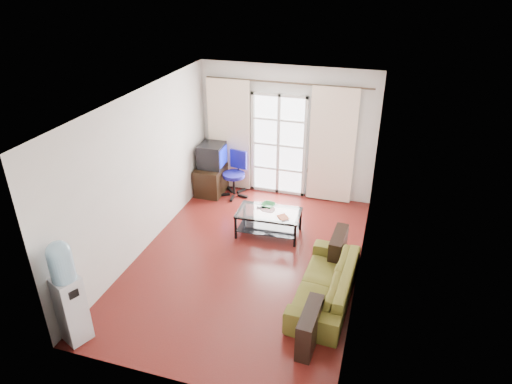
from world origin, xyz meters
TOP-DOWN VIEW (x-y plane):
  - floor at (0.00, 0.00)m, footprint 5.20×5.20m
  - ceiling at (0.00, 0.00)m, footprint 5.20×5.20m
  - wall_back at (0.00, 2.60)m, footprint 3.60×0.02m
  - wall_front at (0.00, -2.60)m, footprint 3.60×0.02m
  - wall_left at (-1.80, 0.00)m, footprint 0.02×5.20m
  - wall_right at (1.80, 0.00)m, footprint 0.02×5.20m
  - french_door at (-0.15, 2.54)m, footprint 1.16×0.06m
  - curtain_rod at (0.00, 2.50)m, footprint 3.30×0.04m
  - curtain_left at (-1.20, 2.48)m, footprint 0.90×0.07m
  - curtain_right at (0.95, 2.48)m, footprint 0.90×0.07m
  - radiator at (0.80, 2.50)m, footprint 0.64×0.12m
  - sofa at (1.39, -0.59)m, footprint 1.97×0.93m
  - coffee_table at (0.12, 0.86)m, footprint 1.16×0.70m
  - bowl at (0.06, 1.05)m, footprint 0.30×0.30m
  - book at (0.36, 0.69)m, footprint 0.37×0.37m
  - remote at (-0.05, 0.97)m, footprint 0.18×0.11m
  - tv_stand at (-1.50, 2.15)m, footprint 0.54×0.81m
  - crt_tv at (-1.50, 2.17)m, footprint 0.56×0.55m
  - task_chair at (-0.98, 2.15)m, footprint 0.76×0.76m
  - water_cooler at (-1.60, -2.35)m, footprint 0.40×0.40m

SIDE VIEW (x-z plane):
  - floor at x=0.00m, z-range 0.00..0.00m
  - sofa at x=1.39m, z-range 0.00..0.55m
  - task_chair at x=-0.98m, z-range -0.19..0.76m
  - coffee_table at x=0.12m, z-range 0.07..0.52m
  - tv_stand at x=-1.50m, z-range 0.00..0.59m
  - radiator at x=0.80m, z-range 0.01..0.65m
  - remote at x=-0.05m, z-range 0.46..0.48m
  - book at x=0.36m, z-range 0.46..0.48m
  - bowl at x=0.06m, z-range 0.46..0.52m
  - water_cooler at x=-1.60m, z-range 0.04..1.55m
  - crt_tv at x=-1.50m, z-range 0.59..1.09m
  - french_door at x=-0.15m, z-range 0.00..2.15m
  - curtain_left at x=-1.20m, z-range 0.02..2.38m
  - curtain_right at x=0.95m, z-range 0.02..2.38m
  - wall_back at x=0.00m, z-range 0.00..2.70m
  - wall_front at x=0.00m, z-range 0.00..2.70m
  - wall_left at x=-1.80m, z-range 0.00..2.70m
  - wall_right at x=1.80m, z-range 0.00..2.70m
  - curtain_rod at x=0.00m, z-range 2.36..2.40m
  - ceiling at x=0.00m, z-range 2.70..2.70m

